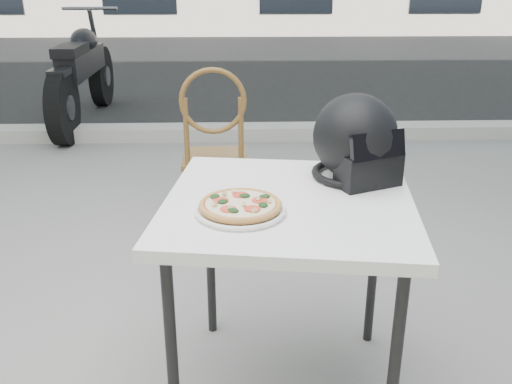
{
  "coord_description": "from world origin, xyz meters",
  "views": [
    {
      "loc": [
        0.42,
        -2.07,
        1.49
      ],
      "look_at": [
        0.47,
        -0.4,
        0.82
      ],
      "focal_mm": 40.0,
      "sensor_mm": 36.0,
      "label": 1
    }
  ],
  "objects_px": {
    "cafe_table_main": "(289,218)",
    "plate": "(240,211)",
    "helmet": "(356,142)",
    "motorcycle": "(83,75)",
    "pizza": "(240,205)",
    "cafe_chair_main": "(214,141)"
  },
  "relations": [
    {
      "from": "cafe_table_main",
      "to": "plate",
      "type": "xyz_separation_m",
      "value": [
        -0.16,
        -0.11,
        0.08
      ]
    },
    {
      "from": "plate",
      "to": "helmet",
      "type": "xyz_separation_m",
      "value": [
        0.41,
        0.3,
        0.13
      ]
    },
    {
      "from": "helmet",
      "to": "motorcycle",
      "type": "height_order",
      "value": "motorcycle"
    },
    {
      "from": "pizza",
      "to": "cafe_chair_main",
      "type": "bearing_deg",
      "value": 95.38
    },
    {
      "from": "helmet",
      "to": "cafe_chair_main",
      "type": "bearing_deg",
      "value": 91.58
    },
    {
      "from": "pizza",
      "to": "cafe_table_main",
      "type": "bearing_deg",
      "value": 34.1
    },
    {
      "from": "cafe_table_main",
      "to": "pizza",
      "type": "relative_size",
      "value": 3.28
    },
    {
      "from": "pizza",
      "to": "motorcycle",
      "type": "distance_m",
      "value": 4.38
    },
    {
      "from": "pizza",
      "to": "cafe_chair_main",
      "type": "xyz_separation_m",
      "value": [
        -0.14,
        1.52,
        -0.25
      ]
    },
    {
      "from": "helmet",
      "to": "cafe_chair_main",
      "type": "distance_m",
      "value": 1.39
    },
    {
      "from": "motorcycle",
      "to": "plate",
      "type": "bearing_deg",
      "value": -69.45
    },
    {
      "from": "plate",
      "to": "helmet",
      "type": "height_order",
      "value": "helmet"
    },
    {
      "from": "cafe_table_main",
      "to": "motorcycle",
      "type": "relative_size",
      "value": 0.42
    },
    {
      "from": "plate",
      "to": "motorcycle",
      "type": "height_order",
      "value": "motorcycle"
    },
    {
      "from": "cafe_table_main",
      "to": "helmet",
      "type": "distance_m",
      "value": 0.38
    },
    {
      "from": "plate",
      "to": "motorcycle",
      "type": "xyz_separation_m",
      "value": [
        -1.54,
        4.09,
        -0.3
      ]
    },
    {
      "from": "cafe_table_main",
      "to": "motorcycle",
      "type": "xyz_separation_m",
      "value": [
        -1.7,
        3.98,
        -0.22
      ]
    },
    {
      "from": "cafe_table_main",
      "to": "pizza",
      "type": "height_order",
      "value": "pizza"
    },
    {
      "from": "cafe_table_main",
      "to": "cafe_chair_main",
      "type": "distance_m",
      "value": 1.46
    },
    {
      "from": "cafe_table_main",
      "to": "cafe_chair_main",
      "type": "relative_size",
      "value": 0.92
    },
    {
      "from": "pizza",
      "to": "cafe_chair_main",
      "type": "relative_size",
      "value": 0.28
    },
    {
      "from": "plate",
      "to": "pizza",
      "type": "relative_size",
      "value": 1.26
    }
  ]
}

